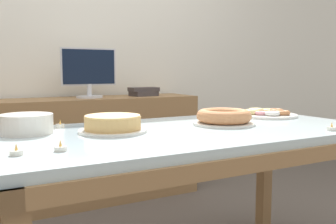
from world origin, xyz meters
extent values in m
cube|color=silver|center=(0.00, 1.71, 1.30)|extent=(8.00, 0.10, 2.60)
cube|color=silver|center=(0.00, 0.00, 0.74)|extent=(1.65, 0.83, 0.04)
cube|color=olive|center=(0.00, -0.39, 0.69)|extent=(1.68, 0.08, 0.06)
cube|color=olive|center=(0.00, 0.39, 0.69)|extent=(1.68, 0.08, 0.06)
cube|color=olive|center=(0.80, 0.00, 0.69)|extent=(0.08, 0.86, 0.06)
cube|color=olive|center=(0.78, 0.37, 0.35)|extent=(0.07, 0.07, 0.70)
cube|color=olive|center=(0.00, 1.41, 0.40)|extent=(1.60, 0.44, 0.81)
cylinder|color=silver|center=(-0.04, 1.41, 0.82)|extent=(0.20, 0.20, 0.02)
cylinder|color=silver|center=(-0.04, 1.41, 0.87)|extent=(0.04, 0.04, 0.09)
cube|color=silver|center=(-0.04, 1.41, 1.04)|extent=(0.42, 0.02, 0.28)
cube|color=black|center=(-0.04, 1.40, 1.04)|extent=(0.40, 0.00, 0.26)
cube|color=#3F3838|center=(0.41, 1.41, 0.83)|extent=(0.22, 0.18, 0.04)
cube|color=#3F3838|center=(0.41, 1.41, 0.86)|extent=(0.23, 0.14, 0.03)
cylinder|color=silver|center=(-0.35, 0.07, 0.76)|extent=(0.29, 0.29, 0.01)
cylinder|color=tan|center=(-0.35, 0.07, 0.80)|extent=(0.23, 0.23, 0.05)
cylinder|color=#F4CA7D|center=(-0.35, 0.07, 0.83)|extent=(0.23, 0.23, 0.01)
cylinder|color=silver|center=(0.19, 0.03, 0.76)|extent=(0.30, 0.30, 0.01)
torus|color=#BC7A4C|center=(0.19, 0.03, 0.80)|extent=(0.26, 0.26, 0.06)
cylinder|color=silver|center=(0.61, 0.18, 0.76)|extent=(0.33, 0.33, 0.01)
torus|color=#B27042|center=(0.68, 0.18, 0.78)|extent=(0.08, 0.08, 0.03)
torus|color=#EAD184|center=(0.66, 0.22, 0.78)|extent=(0.08, 0.08, 0.02)
torus|color=#EAD184|center=(0.59, 0.25, 0.79)|extent=(0.09, 0.09, 0.03)
torus|color=#EAD184|center=(0.53, 0.21, 0.78)|extent=(0.08, 0.08, 0.03)
torus|color=pink|center=(0.54, 0.16, 0.78)|extent=(0.07, 0.07, 0.02)
torus|color=white|center=(0.58, 0.10, 0.78)|extent=(0.08, 0.08, 0.02)
torus|color=#B27042|center=(0.65, 0.10, 0.78)|extent=(0.08, 0.08, 0.02)
cylinder|color=silver|center=(-0.67, 0.21, 0.76)|extent=(0.21, 0.21, 0.01)
cylinder|color=silver|center=(-0.67, 0.21, 0.77)|extent=(0.21, 0.21, 0.01)
cylinder|color=silver|center=(-0.67, 0.21, 0.78)|extent=(0.21, 0.21, 0.01)
cylinder|color=silver|center=(-0.67, 0.21, 0.79)|extent=(0.21, 0.21, 0.01)
cylinder|color=silver|center=(-0.67, 0.21, 0.80)|extent=(0.21, 0.21, 0.01)
cylinder|color=silver|center=(-0.67, 0.21, 0.81)|extent=(0.21, 0.21, 0.01)
cylinder|color=silver|center=(-0.67, 0.21, 0.82)|extent=(0.21, 0.21, 0.01)
cylinder|color=silver|center=(-0.67, 0.21, 0.83)|extent=(0.21, 0.21, 0.01)
cylinder|color=silver|center=(-0.75, -0.20, 0.77)|extent=(0.04, 0.04, 0.02)
cylinder|color=white|center=(-0.75, -0.20, 0.77)|extent=(0.03, 0.03, 0.00)
cone|color=#F9B74C|center=(-0.75, -0.20, 0.78)|extent=(0.01, 0.01, 0.02)
cylinder|color=silver|center=(-0.31, 0.31, 0.77)|extent=(0.04, 0.04, 0.02)
cylinder|color=white|center=(-0.31, 0.31, 0.77)|extent=(0.03, 0.03, 0.00)
cone|color=#F9B74C|center=(-0.31, 0.31, 0.78)|extent=(0.01, 0.01, 0.02)
cylinder|color=silver|center=(0.50, -0.33, 0.77)|extent=(0.04, 0.04, 0.02)
cylinder|color=white|center=(0.50, -0.33, 0.77)|extent=(0.03, 0.03, 0.00)
cone|color=#F9B74C|center=(0.50, -0.33, 0.78)|extent=(0.01, 0.01, 0.02)
cylinder|color=silver|center=(-0.51, 0.31, 0.77)|extent=(0.04, 0.04, 0.02)
cylinder|color=white|center=(-0.51, 0.31, 0.77)|extent=(0.03, 0.03, 0.00)
cone|color=#F9B74C|center=(-0.51, 0.31, 0.78)|extent=(0.01, 0.01, 0.02)
cylinder|color=silver|center=(-0.62, -0.20, 0.77)|extent=(0.04, 0.04, 0.02)
cylinder|color=white|center=(-0.62, -0.20, 0.77)|extent=(0.03, 0.03, 0.00)
cone|color=#F9B74C|center=(-0.62, -0.20, 0.78)|extent=(0.01, 0.01, 0.02)
camera|label=1|loc=(-0.88, -1.39, 1.01)|focal=40.00mm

